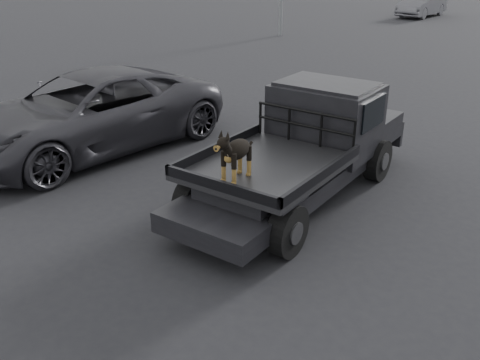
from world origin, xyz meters
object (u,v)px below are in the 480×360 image
Objects in this scene: dog at (236,154)px; distant_car_a at (422,5)px; flatbed_ute at (297,172)px; parked_suv at (88,113)px.

dog is 0.18× the size of distant_car_a.
distant_car_a is at bearing 103.66° from flatbed_ute.
parked_suv is (-4.60, 1.19, -0.49)m from dog.
flatbed_ute is 0.94× the size of parked_suv.
flatbed_ute is 26.53m from distant_car_a.
dog is (-0.07, -1.65, 0.83)m from flatbed_ute.
parked_suv reaches higher than distant_car_a.
dog reaches higher than distant_car_a.
dog is 0.13× the size of parked_suv.
dog is at bearing -92.36° from flatbed_ute.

